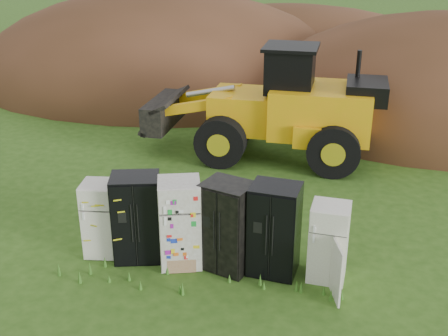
# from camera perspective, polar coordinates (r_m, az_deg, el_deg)

# --- Properties ---
(ground) EXTENTS (120.00, 120.00, 0.00)m
(ground) POSITION_cam_1_polar(r_m,az_deg,el_deg) (11.84, -1.24, -9.80)
(ground) COLOR #2B4E15
(ground) RESTS_ON ground
(fridge_leftmost) EXTENTS (0.80, 0.77, 1.63)m
(fridge_leftmost) POSITION_cam_1_polar(r_m,az_deg,el_deg) (12.14, -12.32, -5.03)
(fridge_leftmost) COLOR white
(fridge_leftmost) RESTS_ON ground
(fridge_black_side) EXTENTS (1.14, 0.99, 1.87)m
(fridge_black_side) POSITION_cam_1_polar(r_m,az_deg,el_deg) (11.79, -8.85, -4.99)
(fridge_black_side) COLOR black
(fridge_black_side) RESTS_ON ground
(fridge_sticker) EXTENTS (1.02, 0.98, 1.87)m
(fridge_sticker) POSITION_cam_1_polar(r_m,az_deg,el_deg) (11.47, -4.48, -5.59)
(fridge_sticker) COLOR silver
(fridge_sticker) RESTS_ON ground
(fridge_dark_mid) EXTENTS (1.17, 1.06, 1.88)m
(fridge_dark_mid) POSITION_cam_1_polar(r_m,az_deg,el_deg) (11.31, 0.39, -5.91)
(fridge_dark_mid) COLOR black
(fridge_dark_mid) RESTS_ON ground
(fridge_black_right) EXTENTS (1.03, 0.89, 1.90)m
(fridge_black_right) POSITION_cam_1_polar(r_m,az_deg,el_deg) (11.21, 5.14, -6.25)
(fridge_black_right) COLOR black
(fridge_black_right) RESTS_ON ground
(fridge_open_door) EXTENTS (0.78, 0.73, 1.61)m
(fridge_open_door) POSITION_cam_1_polar(r_m,az_deg,el_deg) (11.22, 10.57, -7.41)
(fridge_open_door) COLOR white
(fridge_open_door) RESTS_ON ground
(wheel_loader) EXTENTS (7.14, 3.05, 3.42)m
(wheel_loader) POSITION_cam_1_polar(r_m,az_deg,el_deg) (16.90, 3.68, 6.74)
(wheel_loader) COLOR #EDA00F
(wheel_loader) RESTS_ON ground
(dirt_mound_right) EXTENTS (14.72, 10.79, 7.69)m
(dirt_mound_right) POSITION_cam_1_polar(r_m,az_deg,el_deg) (22.51, 21.34, 4.77)
(dirt_mound_right) COLOR #412714
(dirt_mound_right) RESTS_ON ground
(dirt_mound_left) EXTENTS (17.43, 13.07, 8.23)m
(dirt_mound_left) POSITION_cam_1_polar(r_m,az_deg,el_deg) (26.34, -6.16, 8.68)
(dirt_mound_left) COLOR #412714
(dirt_mound_left) RESTS_ON ground
(dirt_mound_back) EXTENTS (17.64, 11.76, 6.44)m
(dirt_mound_back) POSITION_cam_1_polar(r_m,az_deg,el_deg) (28.46, 6.71, 9.72)
(dirt_mound_back) COLOR #412714
(dirt_mound_back) RESTS_ON ground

